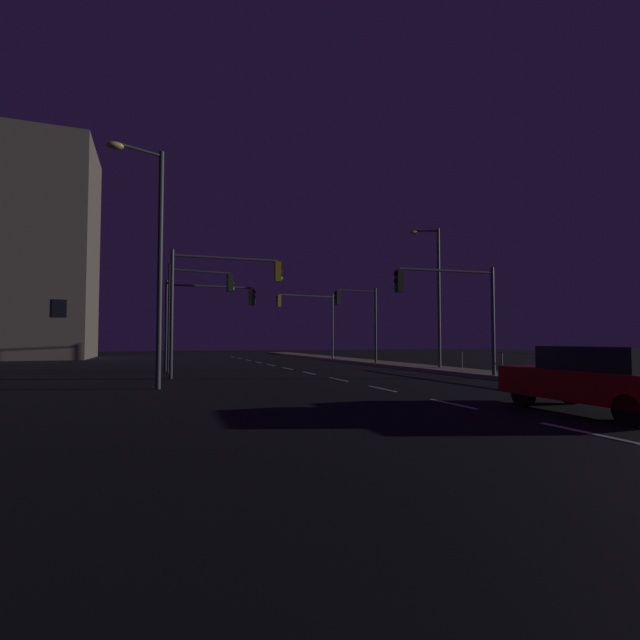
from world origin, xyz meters
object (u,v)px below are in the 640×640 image
(traffic_light_near_right, at_px, (198,298))
(traffic_light_far_right, at_px, (209,307))
(traffic_light_near_left, at_px, (358,310))
(street_lamp_median, at_px, (434,285))
(traffic_light_far_left, at_px, (309,312))
(traffic_light_overhead_east, at_px, (221,288))
(traffic_light_mid_right, at_px, (449,296))
(car, at_px, (598,378))
(street_lamp_mid_block, at_px, (153,247))

(traffic_light_near_right, height_order, traffic_light_far_right, traffic_light_near_right)
(traffic_light_near_left, height_order, street_lamp_median, street_lamp_median)
(traffic_light_far_left, height_order, traffic_light_overhead_east, traffic_light_overhead_east)
(traffic_light_near_right, distance_m, traffic_light_mid_right, 12.80)
(traffic_light_near_left, xyz_separation_m, traffic_light_mid_right, (-1.02, -11.56, -0.15))
(traffic_light_far_right, bearing_deg, traffic_light_near_right, -121.80)
(car, xyz_separation_m, traffic_light_near_right, (-7.56, 16.93, 3.10))
(traffic_light_near_right, bearing_deg, traffic_light_far_left, 48.73)
(traffic_light_near_left, xyz_separation_m, street_lamp_mid_block, (-13.17, -11.32, 1.22))
(traffic_light_far_left, height_order, traffic_light_mid_right, traffic_light_far_left)
(street_lamp_mid_block, bearing_deg, traffic_light_far_right, 71.91)
(traffic_light_near_right, bearing_deg, traffic_light_mid_right, -39.16)
(traffic_light_overhead_east, xyz_separation_m, street_lamp_mid_block, (-2.98, -4.28, 0.87))
(traffic_light_near_left, distance_m, traffic_light_mid_right, 11.60)
(traffic_light_far_left, xyz_separation_m, traffic_light_far_right, (-9.39, -10.36, -0.56))
(car, height_order, traffic_light_far_left, traffic_light_far_left)
(traffic_light_overhead_east, relative_size, traffic_light_far_right, 1.16)
(traffic_light_near_right, height_order, street_lamp_mid_block, street_lamp_mid_block)
(traffic_light_far_left, height_order, traffic_light_near_left, traffic_light_far_left)
(traffic_light_far_left, bearing_deg, street_lamp_mid_block, -122.51)
(traffic_light_far_left, relative_size, traffic_light_far_right, 1.12)
(traffic_light_far_left, xyz_separation_m, street_lamp_mid_block, (-12.31, -19.33, 0.87))
(traffic_light_mid_right, height_order, street_lamp_median, street_lamp_median)
(traffic_light_far_left, relative_size, traffic_light_near_left, 1.07)
(traffic_light_near_right, xyz_separation_m, traffic_light_overhead_east, (0.75, -3.55, 0.19))
(traffic_light_far_right, distance_m, street_lamp_median, 12.97)
(traffic_light_near_right, xyz_separation_m, street_lamp_median, (13.11, -2.36, 1.00))
(car, distance_m, street_lamp_median, 16.13)
(traffic_light_mid_right, distance_m, traffic_light_far_right, 13.03)
(traffic_light_far_left, height_order, street_lamp_mid_block, street_lamp_mid_block)
(traffic_light_mid_right, xyz_separation_m, street_lamp_median, (3.19, 5.72, 1.31))
(car, xyz_separation_m, traffic_light_near_left, (3.38, 20.41, 2.94))
(traffic_light_far_right, bearing_deg, traffic_light_overhead_east, -89.41)
(street_lamp_mid_block, bearing_deg, car, -42.90)
(traffic_light_far_right, height_order, street_lamp_mid_block, street_lamp_mid_block)
(traffic_light_far_right, xyz_separation_m, street_lamp_mid_block, (-2.93, -8.96, 1.43))
(traffic_light_far_left, relative_size, traffic_light_near_right, 0.99)
(car, distance_m, traffic_light_overhead_east, 15.37)
(street_lamp_mid_block, bearing_deg, traffic_light_near_left, 40.67)
(traffic_light_near_right, height_order, traffic_light_overhead_east, traffic_light_overhead_east)
(traffic_light_near_left, xyz_separation_m, street_lamp_median, (2.17, -5.84, 1.16))
(traffic_light_far_left, distance_m, traffic_light_far_right, 13.99)
(traffic_light_far_right, distance_m, street_lamp_mid_block, 9.53)
(car, xyz_separation_m, traffic_light_mid_right, (2.36, 8.86, 2.80))
(street_lamp_mid_block, bearing_deg, traffic_light_overhead_east, 55.22)
(traffic_light_overhead_east, bearing_deg, street_lamp_mid_block, -124.78)
(car, distance_m, street_lamp_mid_block, 14.00)
(traffic_light_far_right, relative_size, street_lamp_mid_block, 0.59)
(car, relative_size, traffic_light_near_right, 0.79)
(traffic_light_near_right, xyz_separation_m, traffic_light_mid_right, (9.92, -8.08, -0.30))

